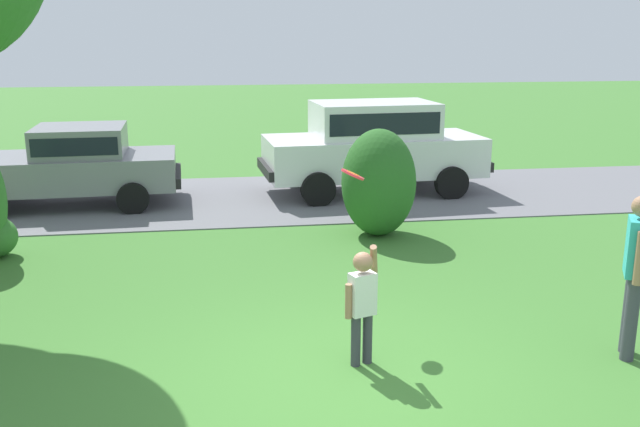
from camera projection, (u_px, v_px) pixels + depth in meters
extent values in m
plane|color=#3D752D|center=(340.00, 382.00, 6.89)|extent=(80.00, 80.00, 0.00)
cube|color=slate|center=(274.00, 198.00, 14.48)|extent=(28.00, 4.40, 0.02)
ellipsoid|color=#286023|center=(379.00, 183.00, 11.68)|extent=(1.24, 1.34, 1.80)
cube|color=gray|center=(66.00, 172.00, 13.74)|extent=(4.28, 2.04, 0.64)
cube|color=gray|center=(80.00, 141.00, 13.64)|extent=(1.75, 1.70, 0.56)
cube|color=black|center=(80.00, 141.00, 13.64)|extent=(1.62, 1.71, 0.34)
cylinder|color=black|center=(9.00, 183.00, 14.48)|extent=(0.61, 0.25, 0.60)
cylinder|color=black|center=(133.00, 198.00, 13.18)|extent=(0.61, 0.25, 0.60)
cylinder|color=black|center=(138.00, 178.00, 14.96)|extent=(0.61, 0.25, 0.60)
cube|color=black|center=(178.00, 175.00, 14.17)|extent=(0.20, 1.75, 0.20)
cube|color=white|center=(373.00, 155.00, 14.82)|extent=(4.62, 2.17, 0.80)
cube|color=white|center=(374.00, 119.00, 14.63)|extent=(2.59, 1.80, 0.72)
cube|color=black|center=(374.00, 119.00, 14.63)|extent=(2.39, 1.80, 0.43)
cylinder|color=black|center=(318.00, 189.00, 13.75)|extent=(0.69, 0.27, 0.68)
cylinder|color=black|center=(300.00, 171.00, 15.53)|extent=(0.69, 0.27, 0.68)
cylinder|color=black|center=(452.00, 183.00, 14.34)|extent=(0.69, 0.27, 0.68)
cylinder|color=black|center=(419.00, 166.00, 16.12)|extent=(0.69, 0.27, 0.68)
cube|color=black|center=(266.00, 169.00, 14.39)|extent=(0.25, 1.75, 0.20)
cube|color=black|center=(474.00, 161.00, 15.35)|extent=(0.25, 1.75, 0.20)
cylinder|color=#383842|center=(356.00, 341.00, 7.17)|extent=(0.10, 0.10, 0.55)
cylinder|color=#383842|center=(367.00, 338.00, 7.24)|extent=(0.10, 0.10, 0.55)
cube|color=white|center=(362.00, 294.00, 7.08)|extent=(0.30, 0.24, 0.44)
sphere|color=#A37556|center=(363.00, 262.00, 6.99)|extent=(0.20, 0.20, 0.20)
cylinder|color=#A37556|center=(374.00, 260.00, 7.11)|extent=(0.15, 0.28, 0.39)
cylinder|color=#A37556|center=(349.00, 301.00, 7.02)|extent=(0.07, 0.07, 0.36)
cylinder|color=red|center=(353.00, 174.00, 7.95)|extent=(0.27, 0.28, 0.15)
cylinder|color=orange|center=(353.00, 174.00, 7.95)|extent=(0.15, 0.15, 0.09)
cylinder|color=#3F3F4C|center=(631.00, 319.00, 7.26)|extent=(0.14, 0.14, 0.90)
cylinder|color=#3F3F4C|center=(629.00, 312.00, 7.44)|extent=(0.14, 0.14, 0.90)
cube|color=#33B2B2|center=(638.00, 247.00, 7.16)|extent=(0.36, 0.42, 0.60)
cylinder|color=#A37556|center=(640.00, 258.00, 6.97)|extent=(0.09, 0.09, 0.55)
cylinder|color=#A37556|center=(636.00, 246.00, 7.37)|extent=(0.09, 0.09, 0.55)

